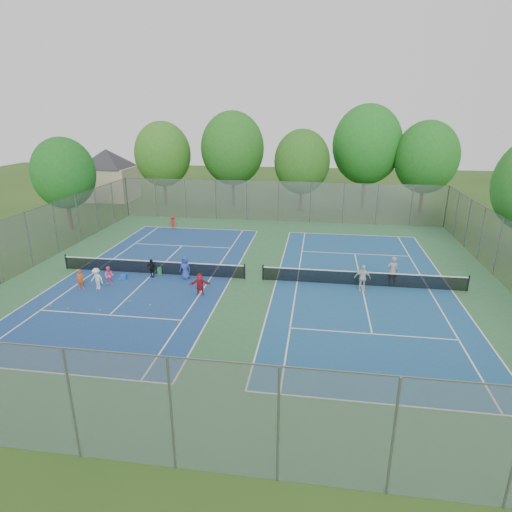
{
  "coord_description": "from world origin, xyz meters",
  "views": [
    {
      "loc": [
        4.06,
        -26.04,
        10.6
      ],
      "look_at": [
        0.0,
        1.0,
        1.3
      ],
      "focal_mm": 30.0,
      "sensor_mm": 36.0,
      "label": 1
    }
  ],
  "objects": [
    {
      "name": "ground",
      "position": [
        0.0,
        0.0,
        0.0
      ],
      "size": [
        120.0,
        120.0,
        0.0
      ],
      "primitive_type": "plane",
      "color": "#2D4E18",
      "rests_on": "ground"
    },
    {
      "name": "court_pad",
      "position": [
        0.0,
        0.0,
        0.01
      ],
      "size": [
        32.0,
        32.0,
        0.01
      ],
      "primitive_type": "cube",
      "color": "#30653B",
      "rests_on": "ground"
    },
    {
      "name": "court_left",
      "position": [
        -7.0,
        0.0,
        0.02
      ],
      "size": [
        10.97,
        23.77,
        0.01
      ],
      "primitive_type": "cube",
      "color": "navy",
      "rests_on": "court_pad"
    },
    {
      "name": "court_right",
      "position": [
        7.0,
        0.0,
        0.02
      ],
      "size": [
        10.97,
        23.77,
        0.01
      ],
      "primitive_type": "cube",
      "color": "navy",
      "rests_on": "court_pad"
    },
    {
      "name": "net_left",
      "position": [
        -7.0,
        0.0,
        0.46
      ],
      "size": [
        12.87,
        0.1,
        0.91
      ],
      "primitive_type": "cube",
      "color": "black",
      "rests_on": "ground"
    },
    {
      "name": "net_right",
      "position": [
        7.0,
        0.0,
        0.46
      ],
      "size": [
        12.87,
        0.1,
        0.91
      ],
      "primitive_type": "cube",
      "color": "black",
      "rests_on": "ground"
    },
    {
      "name": "fence_north",
      "position": [
        0.0,
        16.0,
        2.0
      ],
      "size": [
        32.0,
        0.1,
        4.0
      ],
      "primitive_type": "cube",
      "color": "gray",
      "rests_on": "ground"
    },
    {
      "name": "fence_south",
      "position": [
        0.0,
        -16.0,
        2.0
      ],
      "size": [
        32.0,
        0.1,
        4.0
      ],
      "primitive_type": "cube",
      "color": "gray",
      "rests_on": "ground"
    },
    {
      "name": "fence_west",
      "position": [
        -16.0,
        0.0,
        2.0
      ],
      "size": [
        0.1,
        32.0,
        4.0
      ],
      "primitive_type": "cube",
      "rotation": [
        0.0,
        0.0,
        1.57
      ],
      "color": "gray",
      "rests_on": "ground"
    },
    {
      "name": "house",
      "position": [
        -22.0,
        24.0,
        4.21
      ],
      "size": [
        11.03,
        11.03,
        7.3
      ],
      "color": "#B7A88C",
      "rests_on": "ground"
    },
    {
      "name": "tree_nw",
      "position": [
        -14.0,
        22.0,
        5.89
      ],
      "size": [
        6.4,
        6.4,
        9.58
      ],
      "color": "#443326",
      "rests_on": "ground"
    },
    {
      "name": "tree_nl",
      "position": [
        -6.0,
        23.0,
        6.54
      ],
      "size": [
        7.2,
        7.2,
        10.69
      ],
      "color": "#443326",
      "rests_on": "ground"
    },
    {
      "name": "tree_nc",
      "position": [
        2.0,
        21.0,
        5.39
      ],
      "size": [
        6.0,
        6.0,
        8.85
      ],
      "color": "#443326",
      "rests_on": "ground"
    },
    {
      "name": "tree_nr",
      "position": [
        9.0,
        24.0,
        7.04
      ],
      "size": [
        7.6,
        7.6,
        11.42
      ],
      "color": "#443326",
      "rests_on": "ground"
    },
    {
      "name": "tree_ne",
      "position": [
        15.0,
        22.0,
        5.97
      ],
      "size": [
        6.6,
        6.6,
        9.77
      ],
      "color": "#443326",
      "rests_on": "ground"
    },
    {
      "name": "tree_side_w",
      "position": [
        -19.0,
        10.0,
        5.24
      ],
      "size": [
        5.6,
        5.6,
        8.47
      ],
      "color": "#443326",
      "rests_on": "ground"
    },
    {
      "name": "ball_crate",
      "position": [
        -8.56,
        -1.26,
        0.15
      ],
      "size": [
        0.41,
        0.41,
        0.31
      ],
      "primitive_type": "cube",
      "rotation": [
        0.0,
        0.0,
        0.16
      ],
      "color": "#1751B3",
      "rests_on": "ground"
    },
    {
      "name": "ball_hopper",
      "position": [
        -6.5,
        -0.06,
        0.26
      ],
      "size": [
        0.34,
        0.34,
        0.52
      ],
      "primitive_type": "cube",
      "rotation": [
        0.0,
        0.0,
        0.34
      ],
      "color": "#258830",
      "rests_on": "ground"
    },
    {
      "name": "student_a",
      "position": [
        -10.45,
        -3.2,
        0.64
      ],
      "size": [
        0.55,
        0.45,
        1.29
      ],
      "primitive_type": "imported",
      "rotation": [
        0.0,
        0.0,
        0.35
      ],
      "color": "#D14F13",
      "rests_on": "ground"
    },
    {
      "name": "student_b",
      "position": [
        -8.97,
        -2.34,
        0.63
      ],
      "size": [
        0.71,
        0.61,
        1.26
      ],
      "primitive_type": "imported",
      "rotation": [
        0.0,
        0.0,
        0.23
      ],
      "color": "pink",
      "rests_on": "ground"
    },
    {
      "name": "student_c",
      "position": [
        -9.43,
        -3.05,
        0.69
      ],
      "size": [
        0.99,
        0.71,
        1.39
      ],
      "primitive_type": "imported",
      "rotation": [
        0.0,
        0.0,
        -0.23
      ],
      "color": "silver",
      "rests_on": "ground"
    },
    {
      "name": "student_d",
      "position": [
        -6.83,
        -0.6,
        0.63
      ],
      "size": [
        0.79,
        0.45,
        1.26
      ],
      "primitive_type": "imported",
      "rotation": [
        0.0,
        0.0,
        -0.21
      ],
      "color": "black",
      "rests_on": "ground"
    },
    {
      "name": "student_e",
      "position": [
        -4.5,
        -0.6,
        0.78
      ],
      "size": [
        0.83,
        0.62,
        1.55
      ],
      "primitive_type": "imported",
      "rotation": [
        0.0,
        0.0,
        -0.18
      ],
      "color": "#2A429B",
      "rests_on": "ground"
    },
    {
      "name": "student_f",
      "position": [
        -2.84,
        -2.93,
        0.68
      ],
      "size": [
        1.32,
        0.66,
        1.37
      ],
      "primitive_type": "imported",
      "rotation": [
        0.0,
        0.0,
        0.21
      ],
      "color": "#B0191F",
      "rests_on": "ground"
    },
    {
      "name": "child_far_baseline",
      "position": [
        -9.48,
        11.43,
        0.64
      ],
      "size": [
        0.85,
        0.53,
        1.27
      ],
      "primitive_type": "imported",
      "rotation": [
        0.0,
        0.0,
        3.07
      ],
      "color": "red",
      "rests_on": "ground"
    },
    {
      "name": "instructor",
      "position": [
        8.88,
        0.39,
        0.96
      ],
      "size": [
        0.74,
        0.53,
        1.92
      ],
      "primitive_type": "imported",
      "rotation": [
        0.0,
        0.0,
        3.24
      ],
      "color": "gray",
      "rests_on": "ground"
    },
    {
      "name": "teen_court_b",
      "position": [
        6.92,
        -0.83,
        0.84
      ],
      "size": [
        1.0,
        0.45,
        1.68
      ],
      "primitive_type": "imported",
      "rotation": [
        0.0,
        0.0,
        0.05
      ],
      "color": "silver",
      "rests_on": "ground"
    },
    {
      "name": "tennis_ball_0",
      "position": [
        -9.18,
        -2.17,
        0.03
      ],
      "size": [
        0.07,
        0.07,
        0.07
      ],
      "primitive_type": "sphere",
      "color": "#C0CD2F",
      "rests_on": "ground"
    },
    {
      "name": "tennis_ball_1",
      "position": [
        -10.43,
        -1.21,
        0.03
      ],
      "size": [
        0.07,
        0.07,
        0.07
      ],
      "primitive_type": "sphere",
      "color": "#E8F138",
      "rests_on": "ground"
    },
    {
      "name": "tennis_ball_2",
      "position": [
        -6.61,
        -4.56,
        0.03
      ],
      "size": [
        0.07,
        0.07,
        0.07
      ],
      "primitive_type": "sphere",
      "color": "#C1D631",
      "rests_on": "ground"
    },
    {
      "name": "tennis_ball_3",
      "position": [
        -9.7,
        -6.02,
        0.03
      ],
      "size": [
        0.07,
        0.07,
        0.07
      ],
      "primitive_type": "sphere",
      "color": "#C0DA32",
      "rests_on": "ground"
    },
    {
      "name": "tennis_ball_4",
      "position": [
        -10.7,
        -3.0,
        0.03
      ],
      "size": [
        0.07,
        0.07,
        0.07
      ],
      "primitive_type": "sphere",
      "color": "#D1E134",
      "rests_on": "ground"
    },
    {
      "name": "tennis_ball_5",
      "position": [
        -10.98,
        -5.54,
        0.03
      ],
      "size": [
        0.07,
        0.07,
        0.07
      ],
      "primitive_type": "sphere",
      "color": "#BBCC2F",
      "rests_on": "ground"
    },
    {
      "name": "tennis_ball_6",
      "position": [
        -5.26,
        -4.88,
        0.03
      ],
      "size": [
        0.07,
        0.07,
        0.07
      ],
      "primitive_type": "sphere",
      "color": "yellow",
      "rests_on": "ground"
    },
    {
      "name": "tennis_ball_7",
      "position": [
        -7.78,
        -5.96,
        0.03
      ],
      "size": [
        0.07,
        0.07,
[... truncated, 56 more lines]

